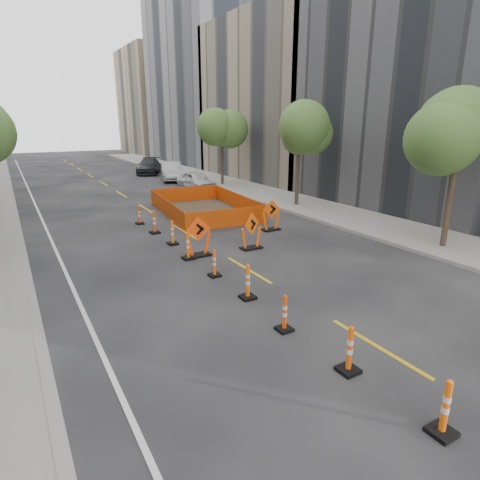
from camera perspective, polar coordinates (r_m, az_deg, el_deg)
ground_plane at (r=11.70m, az=11.57°, el=-10.22°), size 140.00×140.00×0.00m
sidewalk_right at (r=25.95m, az=9.05°, el=5.00°), size 4.00×90.00×0.15m
bld_right_b at (r=30.32m, az=27.31°, el=27.91°), size 12.00×14.00×24.00m
bld_right_c at (r=39.69m, az=7.76°, el=19.07°), size 12.00×16.00×14.00m
bld_right_d at (r=53.82m, az=-3.64°, el=21.71°), size 12.00×18.00×20.00m
bld_right_e at (r=70.58m, az=-10.69°, el=18.63°), size 12.00×14.00×16.00m
tree_r_a at (r=18.30m, az=28.66°, el=12.50°), size 2.80×2.80×5.95m
tree_r_b at (r=25.07m, az=8.42°, el=14.89°), size 2.80×2.80×5.95m
tree_r_c at (r=33.49m, az=-2.61°, el=15.44°), size 2.80×2.80×5.95m
channelizer_0 at (r=8.15m, az=27.21°, el=-20.42°), size 0.43×0.43×1.09m
channelizer_1 at (r=9.14m, az=15.35°, el=-14.75°), size 0.43×0.43×1.10m
channelizer_2 at (r=10.47m, az=6.38°, el=-10.27°), size 0.39×0.39×1.00m
channelizer_3 at (r=12.15m, az=1.12°, el=-5.91°), size 0.44×0.44×1.12m
channelizer_4 at (r=13.90m, az=-3.66°, el=-3.27°), size 0.39×0.39×0.99m
channelizer_5 at (r=15.70m, az=-7.42°, el=-0.79°), size 0.44×0.44×1.11m
channelizer_6 at (r=17.68m, az=-9.60°, el=1.06°), size 0.43×0.43×1.08m
channelizer_7 at (r=19.60m, az=-12.08°, el=2.53°), size 0.44×0.44×1.13m
channelizer_8 at (r=21.58m, az=-14.14°, el=3.49°), size 0.39×0.39×0.99m
chevron_sign_left at (r=15.93m, az=-5.95°, el=0.47°), size 1.13×0.74×1.61m
chevron_sign_center at (r=16.79m, az=1.62°, el=1.27°), size 1.19×0.96×1.54m
chevron_sign_right at (r=19.72m, az=4.46°, el=3.55°), size 1.08×0.71×1.54m
safety_fence at (r=23.77m, az=-5.23°, el=5.06°), size 5.22×8.01×0.95m
parked_car_near at (r=32.02m, az=-6.24°, el=8.43°), size 2.05×4.23×1.39m
parked_car_mid at (r=37.37m, az=-9.73°, el=9.64°), size 3.08×5.24×1.63m
parked_car_far at (r=42.61m, az=-12.81°, el=10.22°), size 4.07×5.59×1.50m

